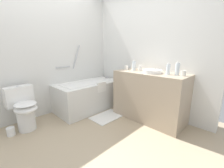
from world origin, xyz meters
TOP-DOWN VIEW (x-y plane):
  - ground_plane at (0.00, 0.00)m, footprint 4.07×4.07m
  - wall_back_tiled at (0.00, 1.24)m, footprint 3.47×0.10m
  - wall_right_mirror at (1.58, 0.00)m, footprint 0.10×2.78m
  - bathtub at (0.78, 0.83)m, footprint 1.40×0.73m
  - toilet at (-0.47, 0.87)m, footprint 0.41×0.52m
  - vanity_counter at (1.25, -0.36)m, footprint 0.56×1.27m
  - sink_basin at (1.20, -0.42)m, footprint 0.32×0.32m
  - sink_faucet at (1.39, -0.42)m, footprint 0.12×0.15m
  - water_bottle_0 at (1.24, -0.01)m, footprint 0.06×0.06m
  - water_bottle_1 at (1.28, -0.80)m, footprint 0.06×0.06m
  - water_bottle_2 at (1.24, -0.68)m, footprint 0.06×0.06m
  - drinking_glass_0 at (1.28, -0.90)m, footprint 0.08×0.08m
  - drinking_glass_1 at (1.24, 0.18)m, footprint 0.07×0.07m
  - drinking_glass_2 at (1.33, -0.10)m, footprint 0.06×0.06m
  - drinking_glass_3 at (1.33, 0.06)m, footprint 0.08×0.08m
  - bath_mat at (0.75, 0.23)m, footprint 0.62×0.40m
  - toilet_paper_roll at (-0.70, 0.82)m, footprint 0.11×0.11m

SIDE VIEW (x-z plane):
  - ground_plane at x=0.00m, z-range 0.00..0.00m
  - bath_mat at x=0.75m, z-range 0.00..0.01m
  - toilet_paper_roll at x=-0.70m, z-range 0.00..0.13m
  - bathtub at x=0.78m, z-range -0.37..1.00m
  - toilet at x=-0.47m, z-range 0.01..0.71m
  - vanity_counter at x=1.25m, z-range 0.00..0.88m
  - sink_basin at x=1.20m, z-range 0.88..0.93m
  - sink_faucet at x=1.39m, z-range 0.88..0.94m
  - drinking_glass_1 at x=1.24m, z-range 0.88..0.96m
  - drinking_glass_0 at x=1.28m, z-range 0.88..0.96m
  - drinking_glass_2 at x=1.33m, z-range 0.88..0.98m
  - drinking_glass_3 at x=1.33m, z-range 0.88..0.98m
  - water_bottle_2 at x=1.24m, z-range 0.87..1.06m
  - water_bottle_0 at x=1.24m, z-range 0.87..1.07m
  - water_bottle_1 at x=1.28m, z-range 0.87..1.08m
  - wall_back_tiled at x=0.00m, z-range 0.00..2.48m
  - wall_right_mirror at x=1.58m, z-range 0.00..2.48m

